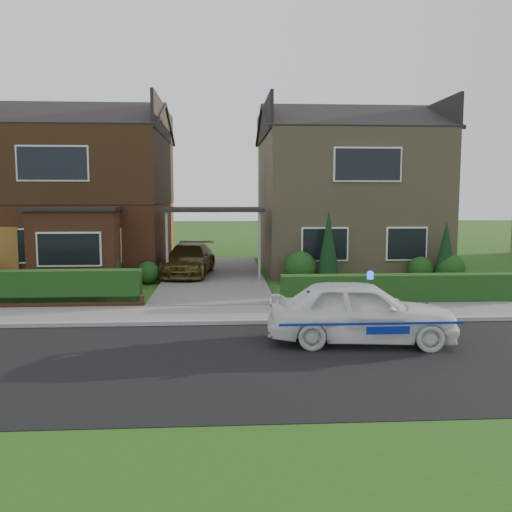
{
  "coord_description": "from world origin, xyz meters",
  "views": [
    {
      "loc": [
        0.35,
        -10.3,
        3.23
      ],
      "look_at": [
        1.2,
        3.5,
        1.69
      ],
      "focal_mm": 38.0,
      "sensor_mm": 36.0,
      "label": 1
    }
  ],
  "objects": [
    {
      "name": "police_car",
      "position": [
        3.37,
        1.2,
        0.7
      ],
      "size": [
        3.76,
        4.24,
        1.56
      ],
      "rotation": [
        0.0,
        0.0,
        1.46
      ],
      "color": "white",
      "rests_on": "ground"
    },
    {
      "name": "hedge_right",
      "position": [
        5.8,
        5.35,
        0.0
      ],
      "size": [
        7.5,
        0.55,
        0.8
      ],
      "primitive_type": "cube",
      "color": "black",
      "rests_on": "ground"
    },
    {
      "name": "ground",
      "position": [
        0.0,
        0.0,
        0.0
      ],
      "size": [
        120.0,
        120.0,
        0.0
      ],
      "primitive_type": "plane",
      "color": "#1E4E14",
      "rests_on": "ground"
    },
    {
      "name": "conifer_a",
      "position": [
        4.2,
        9.2,
        1.3
      ],
      "size": [
        0.9,
        0.9,
        2.6
      ],
      "primitive_type": "cone",
      "color": "black",
      "rests_on": "ground"
    },
    {
      "name": "house_right",
      "position": [
        5.8,
        13.99,
        3.66
      ],
      "size": [
        7.5,
        8.06,
        7.25
      ],
      "color": "#947A5A",
      "rests_on": "ground"
    },
    {
      "name": "sidewalk",
      "position": [
        0.0,
        4.1,
        0.05
      ],
      "size": [
        60.0,
        2.0,
        0.1
      ],
      "primitive_type": "cube",
      "color": "slate",
      "rests_on": "ground"
    },
    {
      "name": "shrub_left_mid",
      "position": [
        -4.0,
        9.3,
        0.66
      ],
      "size": [
        1.32,
        1.32,
        1.32
      ],
      "primitive_type": "sphere",
      "color": "black",
      "rests_on": "ground"
    },
    {
      "name": "grass_verge",
      "position": [
        0.0,
        -5.0,
        0.0
      ],
      "size": [
        60.0,
        4.0,
        0.01
      ],
      "primitive_type": "cube",
      "color": "#1E4E14",
      "rests_on": "ground"
    },
    {
      "name": "driveway",
      "position": [
        0.0,
        11.0,
        0.06
      ],
      "size": [
        3.8,
        12.0,
        0.12
      ],
      "primitive_type": "cube",
      "color": "#666059",
      "rests_on": "ground"
    },
    {
      "name": "shrub_right_far",
      "position": [
        8.8,
        9.2,
        0.54
      ],
      "size": [
        1.08,
        1.08,
        1.08
      ],
      "primitive_type": "sphere",
      "color": "black",
      "rests_on": "ground"
    },
    {
      "name": "shrub_right_mid",
      "position": [
        7.8,
        9.5,
        0.48
      ],
      "size": [
        0.96,
        0.96,
        0.96
      ],
      "primitive_type": "sphere",
      "color": "black",
      "rests_on": "ground"
    },
    {
      "name": "shrub_right_near",
      "position": [
        3.2,
        9.4,
        0.6
      ],
      "size": [
        1.2,
        1.2,
        1.2
      ],
      "primitive_type": "sphere",
      "color": "black",
      "rests_on": "ground"
    },
    {
      "name": "house_left",
      "position": [
        -5.78,
        13.9,
        3.81
      ],
      "size": [
        7.5,
        9.53,
        7.25
      ],
      "color": "brown",
      "rests_on": "ground"
    },
    {
      "name": "carport_link",
      "position": [
        0.0,
        10.95,
        2.66
      ],
      "size": [
        3.8,
        3.0,
        2.77
      ],
      "color": "black",
      "rests_on": "ground"
    },
    {
      "name": "kerb",
      "position": [
        0.0,
        3.05,
        0.06
      ],
      "size": [
        60.0,
        0.16,
        0.12
      ],
      "primitive_type": "cube",
      "color": "#9E9993",
      "rests_on": "ground"
    },
    {
      "name": "shrub_left_near",
      "position": [
        -2.4,
        9.6,
        0.42
      ],
      "size": [
        0.84,
        0.84,
        0.84
      ],
      "primitive_type": "sphere",
      "color": "black",
      "rests_on": "ground"
    },
    {
      "name": "conifer_b",
      "position": [
        8.6,
        9.2,
        1.1
      ],
      "size": [
        0.9,
        0.9,
        2.2
      ],
      "primitive_type": "cone",
      "color": "black",
      "rests_on": "ground"
    },
    {
      "name": "hedge_left",
      "position": [
        -5.8,
        5.45,
        0.0
      ],
      "size": [
        7.5,
        0.55,
        0.9
      ],
      "primitive_type": "cube",
      "color": "black",
      "rests_on": "ground"
    },
    {
      "name": "dwarf_wall",
      "position": [
        -5.8,
        5.3,
        0.18
      ],
      "size": [
        7.7,
        0.25,
        0.36
      ],
      "primitive_type": "cube",
      "color": "brown",
      "rests_on": "ground"
    },
    {
      "name": "road",
      "position": [
        0.0,
        0.0,
        0.0
      ],
      "size": [
        60.0,
        6.0,
        0.02
      ],
      "primitive_type": "cube",
      "color": "black",
      "rests_on": "ground"
    },
    {
      "name": "driveway_car",
      "position": [
        -1.0,
        11.03,
        0.73
      ],
      "size": [
        2.17,
        4.37,
        1.22
      ],
      "primitive_type": "imported",
      "rotation": [
        0.0,
        0.0,
        -0.11
      ],
      "color": "brown",
      "rests_on": "driveway"
    }
  ]
}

